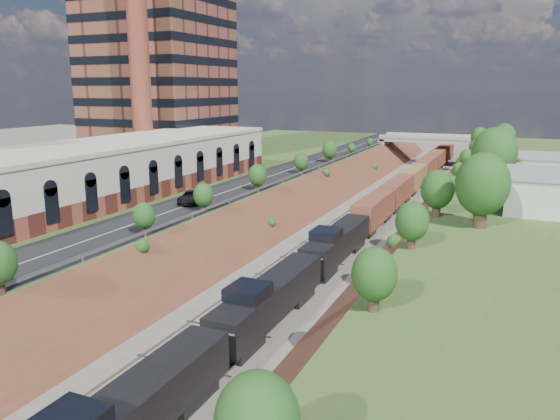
% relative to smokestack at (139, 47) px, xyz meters
% --- Properties ---
extents(platform_left, '(44.00, 180.00, 5.00)m').
position_rel_smokestack_xyz_m(platform_left, '(3.00, 4.00, -22.50)').
color(platform_left, '#415F27').
rests_on(platform_left, ground).
extents(embankment_left, '(10.00, 180.00, 10.00)m').
position_rel_smokestack_xyz_m(embankment_left, '(25.00, 4.00, -25.00)').
color(embankment_left, brown).
rests_on(embankment_left, ground).
extents(embankment_right, '(10.00, 180.00, 10.00)m').
position_rel_smokestack_xyz_m(embankment_right, '(47.00, 4.00, -25.00)').
color(embankment_right, brown).
rests_on(embankment_right, ground).
extents(rail_left_track, '(1.58, 180.00, 0.18)m').
position_rel_smokestack_xyz_m(rail_left_track, '(33.40, 4.00, -24.91)').
color(rail_left_track, gray).
rests_on(rail_left_track, ground).
extents(rail_right_track, '(1.58, 180.00, 0.18)m').
position_rel_smokestack_xyz_m(rail_right_track, '(38.60, 4.00, -24.91)').
color(rail_right_track, gray).
rests_on(rail_right_track, ground).
extents(road, '(8.00, 180.00, 0.10)m').
position_rel_smokestack_xyz_m(road, '(20.50, 4.00, -19.95)').
color(road, black).
rests_on(road, platform_left).
extents(guardrail, '(0.10, 171.00, 0.70)m').
position_rel_smokestack_xyz_m(guardrail, '(24.60, 3.80, -19.45)').
color(guardrail, '#99999E').
rests_on(guardrail, platform_left).
extents(commercial_building, '(14.30, 62.30, 7.00)m').
position_rel_smokestack_xyz_m(commercial_building, '(8.00, -18.00, -16.49)').
color(commercial_building, brown).
rests_on(commercial_building, platform_left).
extents(highrise_tower, '(22.00, 22.00, 53.90)m').
position_rel_smokestack_xyz_m(highrise_tower, '(-8.00, 16.00, 7.88)').
color(highrise_tower, brown).
rests_on(highrise_tower, platform_left).
extents(smokestack, '(3.20, 3.20, 40.00)m').
position_rel_smokestack_xyz_m(smokestack, '(0.00, 0.00, 0.00)').
color(smokestack, brown).
rests_on(smokestack, platform_left).
extents(overpass, '(24.50, 8.30, 7.40)m').
position_rel_smokestack_xyz_m(overpass, '(36.00, 66.00, -20.08)').
color(overpass, gray).
rests_on(overpass, ground).
extents(white_building_near, '(9.00, 12.00, 4.00)m').
position_rel_smokestack_xyz_m(white_building_near, '(59.50, -4.00, -18.00)').
color(white_building_near, silver).
rests_on(white_building_near, platform_right).
extents(white_building_far, '(8.00, 10.00, 3.60)m').
position_rel_smokestack_xyz_m(white_building_far, '(59.00, 18.00, -18.20)').
color(white_building_far, silver).
rests_on(white_building_far, platform_right).
extents(tree_right_large, '(5.25, 5.25, 7.61)m').
position_rel_smokestack_xyz_m(tree_right_large, '(53.00, -16.00, -15.62)').
color(tree_right_large, '#473323').
rests_on(tree_right_large, platform_right).
extents(tree_left_crest, '(2.45, 2.45, 3.55)m').
position_rel_smokestack_xyz_m(tree_left_crest, '(24.20, -36.00, -17.96)').
color(tree_left_crest, '#473323').
rests_on(tree_left_crest, platform_left).
extents(freight_train, '(2.79, 142.85, 4.55)m').
position_rel_smokestack_xyz_m(freight_train, '(38.60, 13.28, -22.55)').
color(freight_train, black).
rests_on(freight_train, ground).
extents(suv, '(4.16, 6.00, 1.52)m').
position_rel_smokestack_xyz_m(suv, '(20.31, -17.78, -19.14)').
color(suv, black).
rests_on(suv, road).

